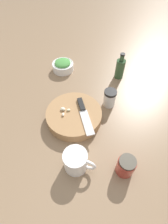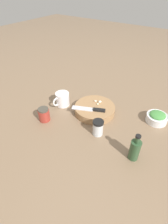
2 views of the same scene
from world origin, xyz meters
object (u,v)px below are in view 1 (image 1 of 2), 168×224
garlic_cloves (64,110)px  oil_bottle (120,68)px  cutting_board (74,116)px  herb_bowl (63,66)px  chef_knife (84,113)px  coffee_mug (76,161)px  spice_jar (110,98)px  honey_jar (126,166)px

garlic_cloves → oil_bottle: bearing=144.9°
cutting_board → herb_bowl: bearing=-158.5°
chef_knife → coffee_mug: bearing=68.3°
cutting_board → garlic_cloves: (0.00, -0.04, 0.03)m
herb_bowl → coffee_mug: (0.55, 0.18, 0.01)m
garlic_cloves → coffee_mug: bearing=24.3°
spice_jar → chef_knife: bearing=-42.1°
coffee_mug → honey_jar: 0.18m
coffee_mug → oil_bottle: (-0.54, 0.13, 0.01)m
chef_knife → garlic_cloves: bearing=-24.2°
coffee_mug → oil_bottle: size_ratio=0.82×
chef_knife → honey_jar: size_ratio=2.38×
oil_bottle → cutting_board: bearing=-29.6°
garlic_cloves → oil_bottle: oil_bottle is taller
spice_jar → oil_bottle: 0.22m
cutting_board → spice_jar: bearing=127.2°
chef_knife → herb_bowl: bearing=-85.9°
garlic_cloves → herb_bowl: 0.35m
spice_jar → coffee_mug: same height
garlic_cloves → spice_jar: (-0.11, 0.19, -0.01)m
spice_jar → oil_bottle: bearing=169.9°
garlic_cloves → coffee_mug: (0.21, 0.10, -0.01)m
cutting_board → chef_knife: (0.00, 0.05, 0.03)m
chef_knife → spice_jar: size_ratio=2.19×
coffee_mug → cutting_board: bearing=-166.4°
chef_knife → coffee_mug: (0.21, 0.01, -0.01)m
chef_knife → herb_bowl: herb_bowl is taller
cutting_board → chef_knife: bearing=87.9°
coffee_mug → honey_jar: (-0.01, 0.18, -0.00)m
herb_bowl → coffee_mug: bearing=18.5°
coffee_mug → spice_jar: bearing=163.6°
honey_jar → oil_bottle: 0.53m
chef_knife → oil_bottle: bearing=-136.7°
oil_bottle → chef_knife: bearing=-23.2°
coffee_mug → oil_bottle: bearing=166.1°
spice_jar → honey_jar: 0.32m
herb_bowl → cutting_board: bearing=21.5°
oil_bottle → herb_bowl: bearing=-91.7°
garlic_cloves → chef_knife: bearing=89.3°
honey_jar → oil_bottle: bearing=-175.5°
chef_knife → coffee_mug: coffee_mug is taller
garlic_cloves → spice_jar: 0.22m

